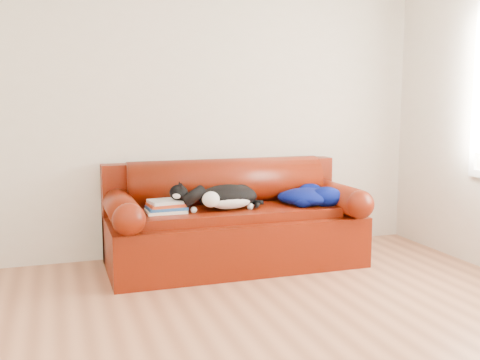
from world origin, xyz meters
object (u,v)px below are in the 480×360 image
at_px(sofa_base, 235,237).
at_px(blanket, 308,196).
at_px(book_stack, 167,206).
at_px(cat, 228,198).

height_order(sofa_base, blanket, blanket).
bearing_deg(blanket, book_stack, 178.39).
xyz_separation_m(book_stack, blanket, (1.22, -0.03, 0.02)).
relative_size(sofa_base, book_stack, 6.72).
distance_m(cat, blanket, 0.73).
height_order(sofa_base, book_stack, book_stack).
height_order(book_stack, cat, cat).
bearing_deg(sofa_base, cat, -131.49).
bearing_deg(cat, sofa_base, 27.69).
relative_size(sofa_base, blanket, 3.67).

